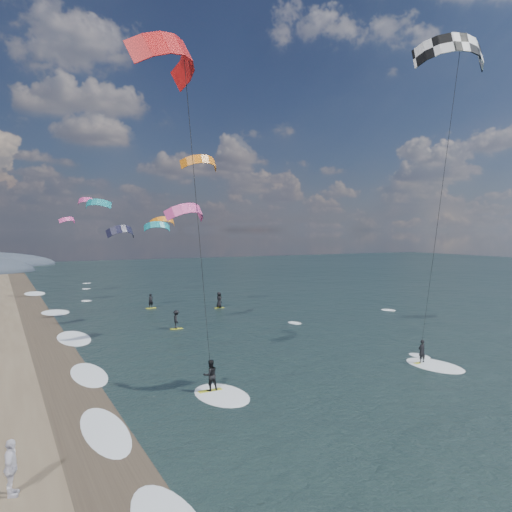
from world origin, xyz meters
name	(u,v)px	position (x,y,z in m)	size (l,w,h in m)	color
ground	(406,431)	(0.00, 0.00, 0.00)	(260.00, 260.00, 0.00)	black
wet_sand_strip	(78,404)	(-12.00, 10.00, 0.00)	(3.00, 240.00, 0.00)	#382D23
kitesurfer_near_a	(453,132)	(5.84, 2.90, 13.72)	(7.56, 8.68, 18.60)	gold
kitesurfer_near_b	(196,180)	(-7.80, 4.48, 10.76)	(6.96, 9.17, 16.39)	gold
far_kitesurfers	(190,308)	(1.57, 31.19, 0.85)	(9.09, 13.15, 1.78)	gold
bg_kite_field	(128,209)	(-0.52, 48.01, 11.34)	(14.02, 71.07, 7.44)	#D83F8C
shoreline_surf	(88,376)	(-10.80, 14.75, 0.00)	(2.40, 79.40, 0.11)	white
beach_walker	(11,468)	(-15.19, 1.98, 0.93)	(1.09, 0.46, 1.87)	silver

